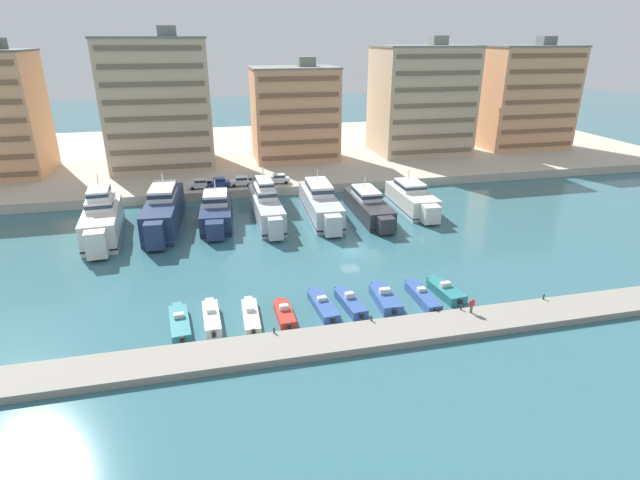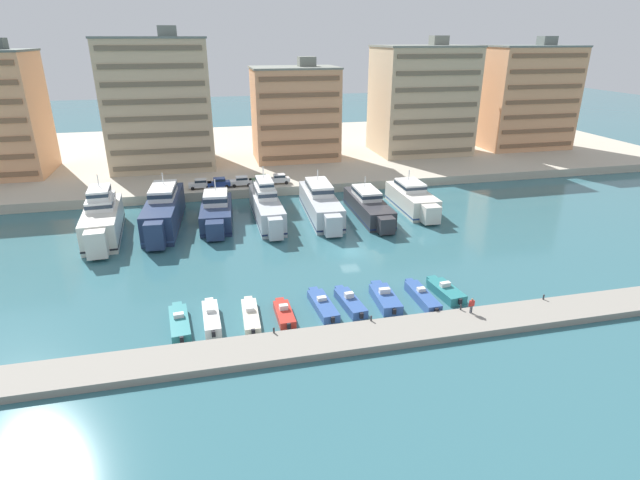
{
  "view_description": "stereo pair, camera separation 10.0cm",
  "coord_description": "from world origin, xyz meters",
  "px_view_note": "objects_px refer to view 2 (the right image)",
  "views": [
    {
      "loc": [
        -18.31,
        -60.26,
        27.39
      ],
      "look_at": [
        -4.48,
        -0.83,
        2.5
      ],
      "focal_mm": 28.0,
      "sensor_mm": 36.0,
      "label": 1
    },
    {
      "loc": [
        -18.21,
        -60.28,
        27.39
      ],
      "look_at": [
        -4.48,
        -0.83,
        2.5
      ],
      "focal_mm": 28.0,
      "sensor_mm": 36.0,
      "label": 2
    }
  ],
  "objects_px": {
    "motorboat_blue_right": "(422,296)",
    "car_white_far_left": "(200,183)",
    "yacht_silver_center_left": "(266,206)",
    "motorboat_blue_mid_right": "(385,298)",
    "pedestrian_near_edge": "(472,304)",
    "yacht_ivory_far_left": "(102,220)",
    "car_green_center_left": "(260,179)",
    "motorboat_cream_mid_left": "(251,315)",
    "car_white_mid_left": "(241,181)",
    "car_white_center": "(279,178)",
    "motorboat_blue_center": "(322,305)",
    "yacht_charcoal_center_right": "(369,206)",
    "yacht_ivory_mid_right": "(412,199)",
    "car_blue_left": "(219,182)",
    "motorboat_red_center_left": "(284,313)",
    "motorboat_teal_far_right": "(445,291)",
    "motorboat_white_left": "(211,318)",
    "motorboat_blue_center_right": "(350,302)",
    "motorboat_teal_far_left": "(179,322)",
    "yacht_navy_mid_left": "(217,212)",
    "yacht_navy_left": "(164,211)"
  },
  "relations": [
    {
      "from": "yacht_ivory_far_left",
      "to": "motorboat_red_center_left",
      "type": "bearing_deg",
      "value": -52.33
    },
    {
      "from": "yacht_ivory_mid_right",
      "to": "motorboat_blue_mid_right",
      "type": "xyz_separation_m",
      "value": [
        -15.56,
        -29.5,
        -1.33
      ]
    },
    {
      "from": "pedestrian_near_edge",
      "to": "car_white_center",
      "type": "bearing_deg",
      "value": 103.91
    },
    {
      "from": "motorboat_blue_center",
      "to": "car_white_center",
      "type": "bearing_deg",
      "value": 87.31
    },
    {
      "from": "yacht_charcoal_center_right",
      "to": "motorboat_red_center_left",
      "type": "height_order",
      "value": "yacht_charcoal_center_right"
    },
    {
      "from": "motorboat_teal_far_left",
      "to": "car_green_center_left",
      "type": "distance_m",
      "value": 47.16
    },
    {
      "from": "motorboat_red_center_left",
      "to": "motorboat_blue_center",
      "type": "height_order",
      "value": "motorboat_red_center_left"
    },
    {
      "from": "yacht_charcoal_center_right",
      "to": "car_blue_left",
      "type": "height_order",
      "value": "yacht_charcoal_center_right"
    },
    {
      "from": "yacht_ivory_mid_right",
      "to": "car_white_mid_left",
      "type": "relative_size",
      "value": 4.03
    },
    {
      "from": "yacht_navy_left",
      "to": "car_green_center_left",
      "type": "distance_m",
      "value": 22.12
    },
    {
      "from": "motorboat_red_center_left",
      "to": "car_blue_left",
      "type": "height_order",
      "value": "car_blue_left"
    },
    {
      "from": "motorboat_teal_far_right",
      "to": "car_white_mid_left",
      "type": "relative_size",
      "value": 1.54
    },
    {
      "from": "motorboat_red_center_left",
      "to": "motorboat_blue_center_right",
      "type": "distance_m",
      "value": 7.4
    },
    {
      "from": "car_white_mid_left",
      "to": "motorboat_teal_far_right",
      "type": "bearing_deg",
      "value": -66.62
    },
    {
      "from": "motorboat_blue_mid_right",
      "to": "car_white_center",
      "type": "relative_size",
      "value": 1.68
    },
    {
      "from": "motorboat_cream_mid_left",
      "to": "car_white_mid_left",
      "type": "distance_m",
      "value": 45.15
    },
    {
      "from": "yacht_silver_center_left",
      "to": "car_white_mid_left",
      "type": "distance_m",
      "value": 15.36
    },
    {
      "from": "yacht_navy_mid_left",
      "to": "yacht_charcoal_center_right",
      "type": "xyz_separation_m",
      "value": [
        24.43,
        -1.91,
        -0.21
      ]
    },
    {
      "from": "yacht_navy_mid_left",
      "to": "yacht_ivory_mid_right",
      "type": "xyz_separation_m",
      "value": [
        32.7,
        -0.48,
        -0.03
      ]
    },
    {
      "from": "yacht_ivory_far_left",
      "to": "motorboat_blue_mid_right",
      "type": "distance_m",
      "value": 43.84
    },
    {
      "from": "motorboat_red_center_left",
      "to": "car_white_far_left",
      "type": "height_order",
      "value": "car_white_far_left"
    },
    {
      "from": "motorboat_red_center_left",
      "to": "motorboat_blue_center_right",
      "type": "bearing_deg",
      "value": 5.04
    },
    {
      "from": "yacht_ivory_far_left",
      "to": "yacht_navy_mid_left",
      "type": "bearing_deg",
      "value": 6.47
    },
    {
      "from": "yacht_ivory_mid_right",
      "to": "motorboat_red_center_left",
      "type": "distance_m",
      "value": 40.44
    },
    {
      "from": "motorboat_red_center_left",
      "to": "motorboat_blue_mid_right",
      "type": "distance_m",
      "value": 11.41
    },
    {
      "from": "motorboat_blue_mid_right",
      "to": "car_white_center",
      "type": "distance_m",
      "value": 45.36
    },
    {
      "from": "yacht_charcoal_center_right",
      "to": "car_white_far_left",
      "type": "distance_m",
      "value": 31.6
    },
    {
      "from": "motorboat_red_center_left",
      "to": "car_white_mid_left",
      "type": "relative_size",
      "value": 1.42
    },
    {
      "from": "motorboat_blue_right",
      "to": "car_white_far_left",
      "type": "distance_m",
      "value": 51.27
    },
    {
      "from": "pedestrian_near_edge",
      "to": "motorboat_blue_right",
      "type": "bearing_deg",
      "value": 125.19
    },
    {
      "from": "motorboat_red_center_left",
      "to": "car_white_mid_left",
      "type": "bearing_deg",
      "value": 90.78
    },
    {
      "from": "yacht_charcoal_center_right",
      "to": "pedestrian_near_edge",
      "type": "bearing_deg",
      "value": -89.58
    },
    {
      "from": "yacht_charcoal_center_right",
      "to": "pedestrian_near_edge",
      "type": "height_order",
      "value": "yacht_charcoal_center_right"
    },
    {
      "from": "yacht_silver_center_left",
      "to": "motorboat_blue_right",
      "type": "xyz_separation_m",
      "value": [
        13.44,
        -30.42,
        -1.86
      ]
    },
    {
      "from": "yacht_ivory_far_left",
      "to": "car_green_center_left",
      "type": "relative_size",
      "value": 4.55
    },
    {
      "from": "yacht_navy_left",
      "to": "yacht_navy_mid_left",
      "type": "bearing_deg",
      "value": -4.26
    },
    {
      "from": "motorboat_blue_right",
      "to": "pedestrian_near_edge",
      "type": "xyz_separation_m",
      "value": [
        3.35,
        -4.76,
        1.18
      ]
    },
    {
      "from": "yacht_charcoal_center_right",
      "to": "yacht_ivory_mid_right",
      "type": "bearing_deg",
      "value": 9.84
    },
    {
      "from": "motorboat_cream_mid_left",
      "to": "car_white_mid_left",
      "type": "height_order",
      "value": "car_white_mid_left"
    },
    {
      "from": "yacht_silver_center_left",
      "to": "motorboat_blue_mid_right",
      "type": "relative_size",
      "value": 2.82
    },
    {
      "from": "yacht_silver_center_left",
      "to": "motorboat_cream_mid_left",
      "type": "xyz_separation_m",
      "value": [
        -5.58,
        -29.89,
        -2.04
      ]
    },
    {
      "from": "motorboat_blue_center_right",
      "to": "motorboat_teal_far_left",
      "type": "bearing_deg",
      "value": 179.88
    },
    {
      "from": "motorboat_blue_right",
      "to": "pedestrian_near_edge",
      "type": "height_order",
      "value": "pedestrian_near_edge"
    },
    {
      "from": "motorboat_blue_center",
      "to": "car_white_center",
      "type": "xyz_separation_m",
      "value": [
        2.11,
        44.83,
        2.15
      ]
    },
    {
      "from": "car_blue_left",
      "to": "pedestrian_near_edge",
      "type": "distance_m",
      "value": 55.44
    },
    {
      "from": "motorboat_blue_right",
      "to": "car_white_mid_left",
      "type": "bearing_deg",
      "value": 109.57
    },
    {
      "from": "motorboat_blue_center",
      "to": "car_blue_left",
      "type": "height_order",
      "value": "car_blue_left"
    },
    {
      "from": "motorboat_teal_far_left",
      "to": "motorboat_teal_far_right",
      "type": "distance_m",
      "value": 29.44
    },
    {
      "from": "yacht_charcoal_center_right",
      "to": "car_blue_left",
      "type": "relative_size",
      "value": 4.43
    },
    {
      "from": "motorboat_white_left",
      "to": "motorboat_blue_center",
      "type": "bearing_deg",
      "value": 0.81
    }
  ]
}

